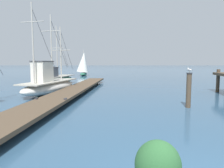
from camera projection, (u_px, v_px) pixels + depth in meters
name	position (u px, v px, depth m)	size (l,w,h in m)	color
floating_dock	(73.00, 90.00, 15.33)	(3.38, 22.27, 0.53)	brown
fishing_boat_0	(56.00, 80.00, 21.72)	(3.17, 7.71, 6.33)	#337556
fishing_boat_2	(49.00, 84.00, 15.98)	(3.51, 7.65, 6.43)	silver
mooring_piling	(189.00, 90.00, 10.92)	(0.30, 0.30, 1.88)	#4C3D2D
perched_seagull	(190.00, 70.00, 10.81)	(0.20, 0.38, 0.26)	gold
distant_sailboat	(83.00, 64.00, 38.61)	(2.56, 4.35, 4.92)	#337556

